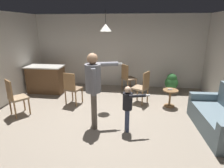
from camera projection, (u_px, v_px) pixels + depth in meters
name	position (u px, v px, depth m)	size (l,w,h in m)	color
ground	(104.00, 125.00, 4.54)	(7.68, 7.68, 0.00)	gray
wall_back	(118.00, 51.00, 7.16)	(6.40, 0.10, 2.70)	beige
couch_floral	(222.00, 118.00, 4.17)	(0.94, 1.84, 1.00)	slate
kitchen_counter	(46.00, 79.00, 6.65)	(1.26, 0.66, 0.95)	brown
side_table_by_couch	(170.00, 96.00, 5.49)	(0.44, 0.44, 0.52)	olive
person_adult	(94.00, 83.00, 4.16)	(0.79, 0.65, 1.75)	#60564C
person_child	(128.00, 104.00, 4.11)	(0.58, 0.30, 1.07)	#384260
dining_chair_by_counter	(127.00, 77.00, 6.67)	(0.59, 0.59, 1.00)	olive
dining_chair_near_wall	(142.00, 86.00, 5.67)	(0.57, 0.57, 1.00)	olive
dining_chair_centre_back	(15.00, 96.00, 4.88)	(0.59, 0.59, 1.00)	olive
dining_chair_spare	(72.00, 87.00, 5.58)	(0.51, 0.51, 1.00)	olive
potted_plant_corner	(171.00, 82.00, 6.59)	(0.46, 0.46, 0.71)	brown
spare_remote_on_table	(170.00, 89.00, 5.42)	(0.04, 0.13, 0.04)	white
ceiling_light_pendant	(106.00, 27.00, 5.04)	(0.32, 0.32, 0.55)	silver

